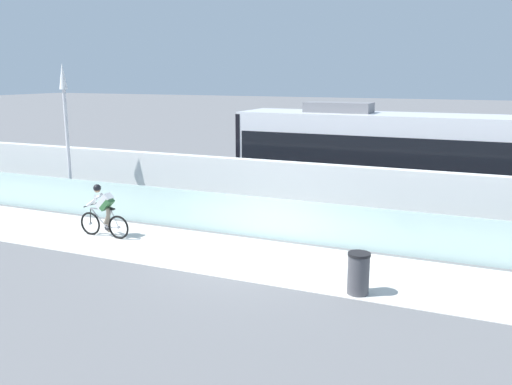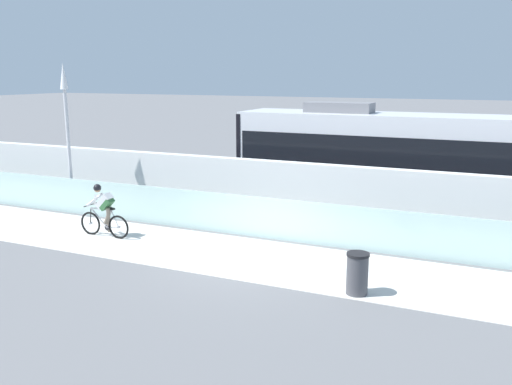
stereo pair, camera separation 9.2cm
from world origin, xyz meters
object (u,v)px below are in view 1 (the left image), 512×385
at_px(cyclist_on_bike, 104,212).
at_px(lamp_post_antenna, 66,119).
at_px(trash_bin, 358,273).
at_px(tram, 391,158).

xyz_separation_m(cyclist_on_bike, lamp_post_antenna, (-3.18, 2.15, 2.51)).
bearing_deg(cyclist_on_bike, lamp_post_antenna, 145.93).
bearing_deg(trash_bin, tram, 95.50).
relative_size(tram, trash_bin, 11.52).
height_order(tram, cyclist_on_bike, tram).
height_order(cyclist_on_bike, lamp_post_antenna, lamp_post_antenna).
relative_size(tram, lamp_post_antenna, 2.13).
relative_size(cyclist_on_bike, lamp_post_antenna, 0.34).
xyz_separation_m(tram, lamp_post_antenna, (-10.40, -4.70, 1.40)).
distance_m(tram, trash_bin, 8.26).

